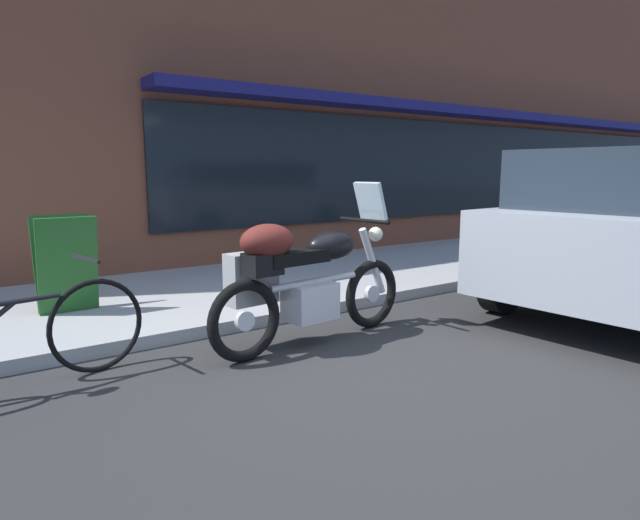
# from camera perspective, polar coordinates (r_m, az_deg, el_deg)

# --- Properties ---
(ground_plane) EXTENTS (80.00, 80.00, 0.00)m
(ground_plane) POSITION_cam_1_polar(r_m,az_deg,el_deg) (4.24, 3.34, -11.40)
(ground_plane) COLOR #2B2B2B
(storefront_building) EXTENTS (25.53, 0.90, 6.44)m
(storefront_building) POSITION_cam_1_polar(r_m,az_deg,el_deg) (13.65, 21.51, 15.74)
(storefront_building) COLOR brown
(storefront_building) RESTS_ON ground_plane
(sidewalk_curb) EXTENTS (30.00, 2.97, 0.12)m
(sidewalk_curb) POSITION_cam_1_polar(r_m,az_deg,el_deg) (13.00, 27.31, 2.01)
(sidewalk_curb) COLOR #9D9D9D
(sidewalk_curb) RESTS_ON ground_plane
(touring_motorcycle) EXTENTS (2.13, 0.62, 1.41)m
(touring_motorcycle) POSITION_cam_1_polar(r_m,az_deg,el_deg) (4.61, -2.06, -1.77)
(touring_motorcycle) COLOR black
(touring_motorcycle) RESTS_ON ground_plane
(parked_bicycle) EXTENTS (1.79, 0.51, 0.95)m
(parked_bicycle) POSITION_cam_1_polar(r_m,az_deg,el_deg) (4.21, -29.77, -7.25)
(parked_bicycle) COLOR black
(parked_bicycle) RESTS_ON ground_plane
(sandwich_board_sign) EXTENTS (0.55, 0.42, 0.96)m
(sandwich_board_sign) POSITION_cam_1_polar(r_m,az_deg,el_deg) (5.86, -25.52, -0.38)
(sandwich_board_sign) COLOR #1E511E
(sandwich_board_sign) RESTS_ON sidewalk_curb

